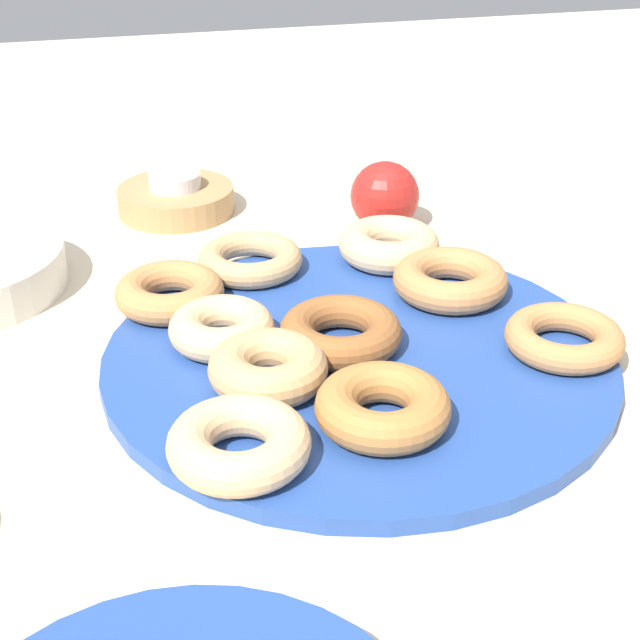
# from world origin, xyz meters

# --- Properties ---
(ground_plane) EXTENTS (2.40, 2.40, 0.00)m
(ground_plane) POSITION_xyz_m (0.00, 0.00, 0.00)
(ground_plane) COLOR beige
(donut_plate) EXTENTS (0.38, 0.38, 0.01)m
(donut_plate) POSITION_xyz_m (0.00, 0.00, 0.01)
(donut_plate) COLOR #284C9E
(donut_plate) RESTS_ON ground_plane
(donut_0) EXTENTS (0.12, 0.12, 0.03)m
(donut_0) POSITION_xyz_m (-0.11, 0.11, 0.03)
(donut_0) COLOR #EABC84
(donut_0) RESTS_ON donut_plate
(donut_1) EXTENTS (0.12, 0.12, 0.02)m
(donut_1) POSITION_xyz_m (-0.04, -0.15, 0.02)
(donut_1) COLOR #C6844C
(donut_1) RESTS_ON donut_plate
(donut_2) EXTENTS (0.09, 0.09, 0.03)m
(donut_2) POSITION_xyz_m (0.04, 0.10, 0.03)
(donut_2) COLOR #EABC84
(donut_2) RESTS_ON donut_plate
(donut_3) EXTENTS (0.11, 0.11, 0.03)m
(donut_3) POSITION_xyz_m (0.15, -0.07, 0.03)
(donut_3) COLOR #EABC84
(donut_3) RESTS_ON donut_plate
(donut_4) EXTENTS (0.12, 0.12, 0.03)m
(donut_4) POSITION_xyz_m (0.11, 0.13, 0.02)
(donut_4) COLOR #C6844C
(donut_4) RESTS_ON donut_plate
(donut_5) EXTENTS (0.11, 0.11, 0.02)m
(donut_5) POSITION_xyz_m (0.15, 0.05, 0.02)
(donut_5) COLOR tan
(donut_5) RESTS_ON donut_plate
(donut_6) EXTENTS (0.11, 0.11, 0.03)m
(donut_6) POSITION_xyz_m (-0.10, 0.01, 0.03)
(donut_6) COLOR #BC7A3D
(donut_6) RESTS_ON donut_plate
(donut_7) EXTENTS (0.10, 0.10, 0.03)m
(donut_7) POSITION_xyz_m (0.07, -0.10, 0.03)
(donut_7) COLOR #C6844C
(donut_7) RESTS_ON donut_plate
(donut_8) EXTENTS (0.08, 0.08, 0.03)m
(donut_8) POSITION_xyz_m (-0.03, 0.08, 0.03)
(donut_8) COLOR tan
(donut_8) RESTS_ON donut_plate
(donut_9) EXTENTS (0.13, 0.13, 0.03)m
(donut_9) POSITION_xyz_m (0.01, 0.01, 0.03)
(donut_9) COLOR #995B2D
(donut_9) RESTS_ON donut_plate
(candle_holder) EXTENTS (0.12, 0.12, 0.03)m
(candle_holder) POSITION_xyz_m (0.34, 0.09, 0.01)
(candle_holder) COLOR tan
(candle_holder) RESTS_ON ground_plane
(tealight) EXTENTS (0.05, 0.05, 0.01)m
(tealight) POSITION_xyz_m (0.34, 0.09, 0.03)
(tealight) COLOR silver
(tealight) RESTS_ON candle_holder
(apple) EXTENTS (0.07, 0.07, 0.07)m
(apple) POSITION_xyz_m (0.24, -0.10, 0.03)
(apple) COLOR red
(apple) RESTS_ON ground_plane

